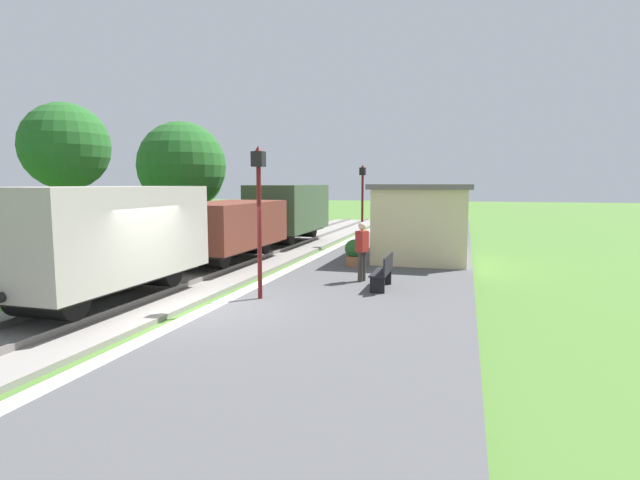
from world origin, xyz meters
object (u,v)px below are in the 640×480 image
station_hut (424,220)px  tree_trackside_far (182,166)px  person_waiting (362,249)px  lamp_post_far (363,189)px  freight_train (228,224)px  tree_field_left (193,177)px  potted_planter (354,252)px  lamp_post_near (259,194)px  tree_trackside_mid (65,147)px  bench_down_platform (420,233)px  bench_near_hut (384,271)px

station_hut → tree_trackside_far: (-10.83, 0.60, 2.19)m
person_waiting → lamp_post_far: 10.11m
freight_train → tree_field_left: size_ratio=3.73×
person_waiting → potted_planter: bearing=-54.9°
potted_planter → lamp_post_near: bearing=-102.1°
station_hut → tree_trackside_mid: size_ratio=1.01×
tree_trackside_far → tree_trackside_mid: bearing=-96.0°
bench_down_platform → lamp_post_far: (-2.73, -0.48, 2.08)m
bench_down_platform → potted_planter: potted_planter is taller
bench_near_hut → potted_planter: 3.79m
freight_train → tree_field_left: 12.17m
bench_near_hut → lamp_post_far: 11.17m
bench_near_hut → person_waiting: (-0.77, 0.84, 0.46)m
tree_field_left → tree_trackside_mid: bearing=-79.0°
station_hut → bench_near_hut: bearing=-94.8°
lamp_post_near → potted_planter: bearing=77.9°
potted_planter → tree_trackside_far: size_ratio=0.16×
station_hut → tree_trackside_mid: tree_trackside_mid is taller
bench_down_platform → tree_field_left: (-13.34, 2.05, 2.72)m
lamp_post_far → bench_down_platform: bearing=10.0°
bench_down_platform → person_waiting: size_ratio=0.88×
person_waiting → tree_field_left: (-12.57, 12.32, 2.26)m
freight_train → lamp_post_near: size_ratio=5.24×
person_waiting → tree_trackside_far: size_ratio=0.29×
station_hut → bench_near_hut: size_ratio=3.87×
freight_train → person_waiting: bearing=-25.3°
bench_near_hut → lamp_post_near: bearing=-143.8°
tree_field_left → bench_down_platform: bearing=-8.7°
tree_trackside_mid → potted_planter: bearing=15.4°
tree_trackside_far → tree_field_left: (-3.05, 6.14, -0.40)m
freight_train → tree_trackside_mid: (-4.68, -2.57, 2.67)m
potted_planter → tree_trackside_mid: bearing=-164.6°
freight_train → station_hut: (6.80, 2.99, 0.05)m
lamp_post_far → potted_planter: bearing=-80.8°
tree_trackside_mid → lamp_post_far: bearing=49.9°
bench_down_platform → potted_planter: 7.82m
freight_train → lamp_post_far: bearing=63.8°
person_waiting → tree_field_left: size_ratio=0.33×
tree_trackside_mid → freight_train: bearing=28.8°
person_waiting → potted_planter: (-0.79, 2.61, -0.46)m
tree_field_left → station_hut: bearing=-25.9°
bench_near_hut → tree_trackside_mid: 11.53m
freight_train → bench_near_hut: freight_train is taller
lamp_post_far → tree_trackside_mid: bearing=-130.1°
lamp_post_near → station_hut: bearing=68.8°
person_waiting → bench_down_platform: bearing=-76.0°
freight_train → tree_trackside_mid: tree_trackside_mid is taller
potted_planter → tree_field_left: bearing=140.5°
station_hut → person_waiting: (-1.31, -5.58, -0.47)m
freight_train → station_hut: station_hut is taller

